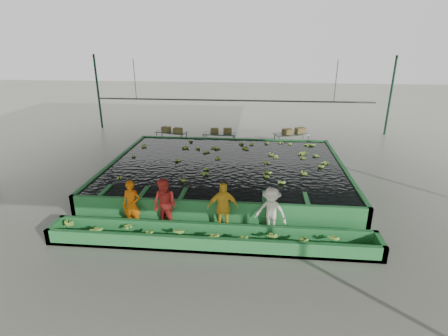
# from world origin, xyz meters

# --- Properties ---
(ground) EXTENTS (80.00, 80.00, 0.00)m
(ground) POSITION_xyz_m (0.00, 0.00, 0.00)
(ground) COLOR slate
(ground) RESTS_ON ground
(shed_roof) EXTENTS (20.00, 22.00, 0.04)m
(shed_roof) POSITION_xyz_m (0.00, 0.00, 5.00)
(shed_roof) COLOR slate
(shed_roof) RESTS_ON shed_posts
(shed_posts) EXTENTS (20.00, 22.00, 5.00)m
(shed_posts) POSITION_xyz_m (0.00, 0.00, 2.50)
(shed_posts) COLOR #12311F
(shed_posts) RESTS_ON ground
(flotation_tank) EXTENTS (10.00, 8.00, 0.90)m
(flotation_tank) POSITION_xyz_m (0.00, 1.50, 0.45)
(flotation_tank) COLOR #267435
(flotation_tank) RESTS_ON ground
(tank_water) EXTENTS (9.70, 7.70, 0.00)m
(tank_water) POSITION_xyz_m (0.00, 1.50, 0.85)
(tank_water) COLOR black
(tank_water) RESTS_ON flotation_tank
(sorting_trough) EXTENTS (10.00, 1.00, 0.50)m
(sorting_trough) POSITION_xyz_m (0.00, -3.60, 0.25)
(sorting_trough) COLOR #267435
(sorting_trough) RESTS_ON ground
(cableway_rail) EXTENTS (0.08, 0.08, 14.00)m
(cableway_rail) POSITION_xyz_m (0.00, 5.00, 3.00)
(cableway_rail) COLOR #59605B
(cableway_rail) RESTS_ON shed_roof
(rail_hanger_left) EXTENTS (0.04, 0.04, 2.00)m
(rail_hanger_left) POSITION_xyz_m (-5.00, 5.00, 4.00)
(rail_hanger_left) COLOR #59605B
(rail_hanger_left) RESTS_ON shed_roof
(rail_hanger_right) EXTENTS (0.04, 0.04, 2.00)m
(rail_hanger_right) POSITION_xyz_m (5.00, 5.00, 4.00)
(rail_hanger_right) COLOR #59605B
(rail_hanger_right) RESTS_ON shed_roof
(worker_a) EXTENTS (0.63, 0.44, 1.66)m
(worker_a) POSITION_xyz_m (-2.70, -2.80, 0.83)
(worker_a) COLOR #CA5907
(worker_a) RESTS_ON ground
(worker_b) EXTENTS (1.05, 0.96, 1.76)m
(worker_b) POSITION_xyz_m (-1.60, -2.80, 0.88)
(worker_b) COLOR red
(worker_b) RESTS_ON ground
(worker_c) EXTENTS (1.08, 0.61, 1.73)m
(worker_c) POSITION_xyz_m (0.28, -2.80, 0.86)
(worker_c) COLOR yellow
(worker_c) RESTS_ON ground
(worker_d) EXTENTS (1.19, 0.95, 1.61)m
(worker_d) POSITION_xyz_m (1.80, -2.80, 0.81)
(worker_d) COLOR beige
(worker_d) RESTS_ON ground
(packing_table_left) EXTENTS (1.95, 1.16, 0.83)m
(packing_table_left) POSITION_xyz_m (-3.72, 6.84, 0.41)
(packing_table_left) COLOR #59605B
(packing_table_left) RESTS_ON ground
(packing_table_mid) EXTENTS (1.90, 0.82, 0.85)m
(packing_table_mid) POSITION_xyz_m (-0.86, 6.66, 0.43)
(packing_table_mid) COLOR #59605B
(packing_table_mid) RESTS_ON ground
(packing_table_right) EXTENTS (2.10, 1.36, 0.89)m
(packing_table_right) POSITION_xyz_m (3.25, 6.81, 0.45)
(packing_table_right) COLOR #59605B
(packing_table_right) RESTS_ON ground
(box_stack_left) EXTENTS (1.30, 0.67, 0.27)m
(box_stack_left) POSITION_xyz_m (-3.65, 6.75, 0.83)
(box_stack_left) COLOR brown
(box_stack_left) RESTS_ON packing_table_left
(box_stack_mid) EXTENTS (1.24, 0.46, 0.26)m
(box_stack_mid) POSITION_xyz_m (-0.77, 6.75, 0.85)
(box_stack_mid) COLOR brown
(box_stack_mid) RESTS_ON packing_table_mid
(box_stack_right) EXTENTS (1.39, 0.94, 0.29)m
(box_stack_right) POSITION_xyz_m (3.36, 6.87, 0.89)
(box_stack_right) COLOR brown
(box_stack_right) RESTS_ON packing_table_right
(floating_bananas) EXTENTS (8.50, 5.79, 0.12)m
(floating_bananas) POSITION_xyz_m (0.00, 2.30, 0.85)
(floating_bananas) COLOR #85B43B
(floating_bananas) RESTS_ON tank_water
(trough_bananas) EXTENTS (9.56, 0.64, 0.13)m
(trough_bananas) POSITION_xyz_m (0.00, -3.60, 0.40)
(trough_bananas) COLOR #85B43B
(trough_bananas) RESTS_ON sorting_trough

